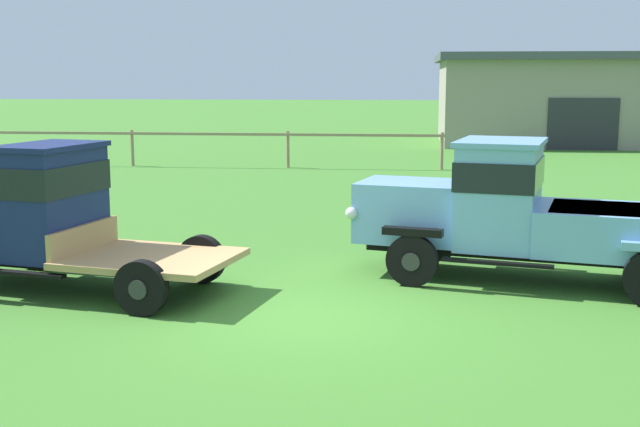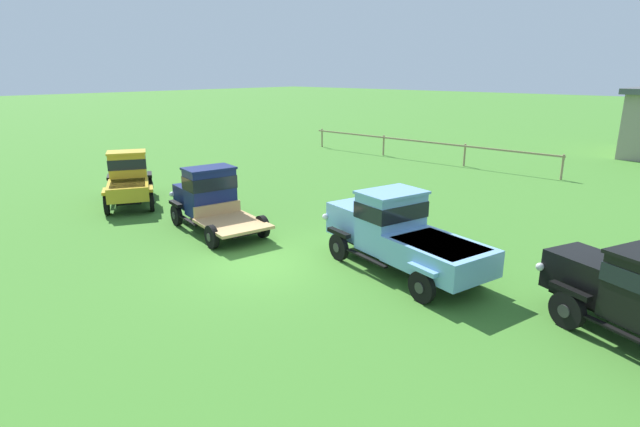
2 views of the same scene
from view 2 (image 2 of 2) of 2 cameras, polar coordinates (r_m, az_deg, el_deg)
The scene contains 5 objects.
ground_plane at distance 15.21m, azimuth -6.68°, elevation -5.72°, with size 240.00×240.00×0.00m, color #3D7528.
paddock_fence at distance 32.84m, azimuth 11.42°, elevation 7.74°, with size 17.56×0.33×1.36m.
vintage_truck_foreground_near at distance 23.25m, azimuth -21.02°, elevation 3.82°, with size 4.97×3.68×2.24m.
vintage_truck_second_in_line at distance 18.75m, azimuth -12.58°, elevation 1.82°, with size 5.29×2.84×2.27m.
vintage_truck_midrow_center at distance 14.53m, azimuth 8.94°, elevation -2.12°, with size 5.88×3.18×2.28m.
Camera 2 is at (10.76, -9.16, 5.62)m, focal length 28.00 mm.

